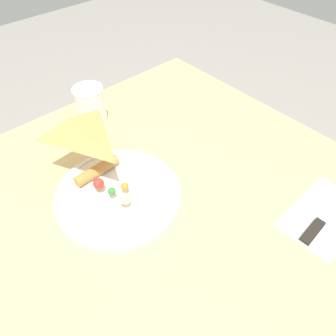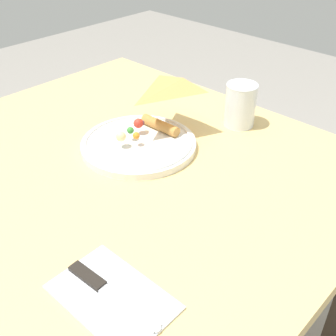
{
  "view_description": "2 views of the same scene",
  "coord_description": "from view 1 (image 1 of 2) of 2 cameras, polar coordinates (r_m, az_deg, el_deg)",
  "views": [
    {
      "loc": [
        -0.22,
        -0.32,
        1.25
      ],
      "look_at": [
        0.09,
        0.04,
        0.77
      ],
      "focal_mm": 35.0,
      "sensor_mm": 36.0,
      "label": 1
    },
    {
      "loc": [
        0.59,
        -0.47,
        1.22
      ],
      "look_at": [
        0.11,
        0.03,
        0.75
      ],
      "focal_mm": 45.0,
      "sensor_mm": 36.0,
      "label": 2
    }
  ],
  "objects": [
    {
      "name": "ground_plane",
      "position": [
        1.31,
        -2.16,
        -27.16
      ],
      "size": [
        6.0,
        6.0,
        0.0
      ],
      "primitive_type": "plane",
      "color": "gray"
    },
    {
      "name": "milk_glass",
      "position": [
        0.85,
        -13.27,
        10.23
      ],
      "size": [
        0.07,
        0.07,
        0.1
      ],
      "color": "white",
      "rests_on": "dining_table"
    },
    {
      "name": "plate_pizza",
      "position": [
        0.67,
        -8.74,
        -4.37
      ],
      "size": [
        0.26,
        0.26,
        0.05
      ],
      "color": "white",
      "rests_on": "dining_table"
    },
    {
      "name": "dining_table",
      "position": [
        0.74,
        -3.48,
        -13.08
      ],
      "size": [
        0.96,
        0.86,
        0.73
      ],
      "color": "#DBB770",
      "rests_on": "ground_plane"
    },
    {
      "name": "napkin_folded",
      "position": [
        0.72,
        25.67,
        -7.59
      ],
      "size": [
        0.18,
        0.12,
        0.0
      ],
      "rotation": [
        0.0,
        0.0,
        0.02
      ],
      "color": "silver",
      "rests_on": "dining_table"
    },
    {
      "name": "butter_knife",
      "position": [
        0.71,
        25.51,
        -7.75
      ],
      "size": [
        0.18,
        0.03,
        0.01
      ],
      "rotation": [
        0.0,
        0.0,
        0.06
      ],
      "color": "black",
      "rests_on": "napkin_folded"
    }
  ]
}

